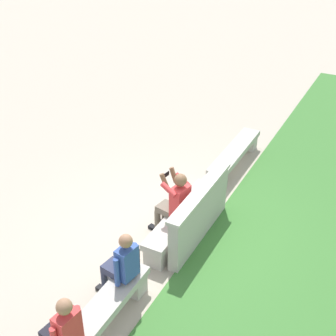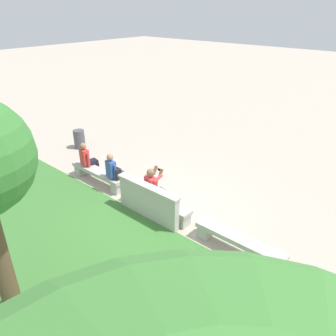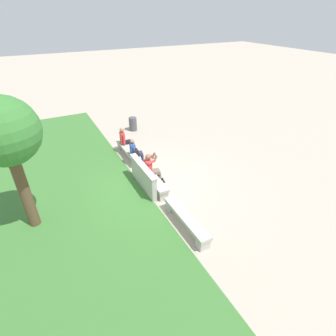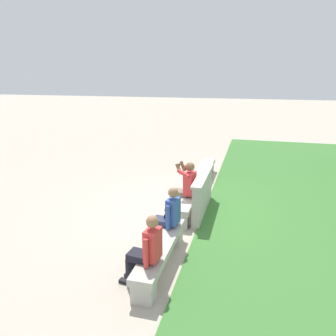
% 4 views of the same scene
% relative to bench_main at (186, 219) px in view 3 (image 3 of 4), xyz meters
% --- Properties ---
extents(ground_plane, '(80.00, 80.00, 0.00)m').
position_rel_bench_main_xyz_m(ground_plane, '(2.61, 0.00, -0.31)').
color(ground_plane, '#B2A593').
extents(grass_strip, '(19.46, 8.00, 0.03)m').
position_rel_bench_main_xyz_m(grass_strip, '(2.61, 4.38, -0.29)').
color(grass_strip, '#3D7533').
rests_on(grass_strip, ground).
extents(bench_main, '(2.25, 0.40, 0.45)m').
position_rel_bench_main_xyz_m(bench_main, '(0.00, 0.00, 0.00)').
color(bench_main, '#B7B2A8').
rests_on(bench_main, ground).
extents(bench_near, '(2.25, 0.40, 0.45)m').
position_rel_bench_main_xyz_m(bench_near, '(2.61, 0.00, 0.00)').
color(bench_near, '#B7B2A8').
rests_on(bench_near, ground).
extents(bench_mid, '(2.25, 0.40, 0.45)m').
position_rel_bench_main_xyz_m(bench_mid, '(5.21, 0.00, 0.00)').
color(bench_mid, '#B7B2A8').
rests_on(bench_mid, ground).
extents(backrest_wall_with_plaque, '(2.09, 0.24, 1.01)m').
position_rel_bench_main_xyz_m(backrest_wall_with_plaque, '(2.61, 0.34, 0.21)').
color(backrest_wall_with_plaque, '#B7B2A8').
rests_on(backrest_wall_with_plaque, ground).
extents(person_photographer, '(0.52, 0.77, 1.32)m').
position_rel_bench_main_xyz_m(person_photographer, '(2.75, -0.08, 0.43)').
color(person_photographer, black).
rests_on(person_photographer, ground).
extents(person_distant, '(0.48, 0.71, 1.26)m').
position_rel_bench_main_xyz_m(person_distant, '(4.44, -0.07, 0.36)').
color(person_distant, black).
rests_on(person_distant, ground).
extents(person_companion, '(0.48, 0.70, 1.26)m').
position_rel_bench_main_xyz_m(person_companion, '(5.78, -0.07, 0.36)').
color(person_companion, black).
rests_on(person_companion, ground).
extents(backpack, '(0.28, 0.24, 0.43)m').
position_rel_bench_main_xyz_m(backpack, '(4.31, -0.03, 0.32)').
color(backpack, black).
rests_on(backpack, bench_mid).
extents(tree_behind_wall, '(1.89, 1.89, 4.19)m').
position_rel_bench_main_xyz_m(tree_behind_wall, '(2.38, 4.25, 2.86)').
color(tree_behind_wall, brown).
rests_on(tree_behind_wall, ground).
extents(trash_bin, '(0.44, 0.44, 0.75)m').
position_rel_bench_main_xyz_m(trash_bin, '(8.12, -1.36, 0.07)').
color(trash_bin, '#4C4C51').
rests_on(trash_bin, ground).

